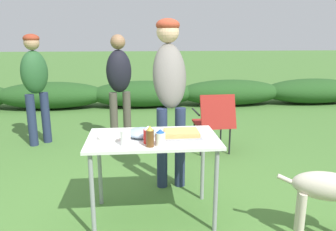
{
  "coord_description": "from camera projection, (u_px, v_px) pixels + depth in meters",
  "views": [
    {
      "loc": [
        -0.12,
        -2.64,
        1.58
      ],
      "look_at": [
        0.14,
        0.15,
        0.89
      ],
      "focal_mm": 35.0,
      "sensor_mm": 36.0,
      "label": 1
    }
  ],
  "objects": [
    {
      "name": "shrub_hedge",
      "position": [
        143.0,
        94.0,
        7.34
      ],
      "size": [
        14.4,
        0.9,
        0.58
      ],
      "color": "#234C1E",
      "rests_on": "ground"
    },
    {
      "name": "standing_person_in_red_jacket",
      "position": [
        119.0,
        79.0,
        4.74
      ],
      "size": [
        0.43,
        0.36,
        1.59
      ],
      "rotation": [
        0.0,
        0.0,
        0.3
      ],
      "color": "#4C473D",
      "rests_on": "ground"
    },
    {
      "name": "dog",
      "position": [
        333.0,
        190.0,
        2.5
      ],
      "size": [
        0.76,
        0.4,
        0.62
      ],
      "rotation": [
        0.0,
        0.0,
        -1.96
      ],
      "color": "beige",
      "rests_on": "ground"
    },
    {
      "name": "mixing_bowl",
      "position": [
        142.0,
        133.0,
        2.77
      ],
      "size": [
        0.25,
        0.25,
        0.07
      ],
      "primitive_type": "ellipsoid",
      "color": "#99B2CC",
      "rests_on": "folding_table"
    },
    {
      "name": "paper_cup_stack",
      "position": [
        126.0,
        138.0,
        2.56
      ],
      "size": [
        0.08,
        0.08,
        0.12
      ],
      "primitive_type": "cylinder",
      "color": "white",
      "rests_on": "folding_table"
    },
    {
      "name": "mayo_bottle",
      "position": [
        160.0,
        138.0,
        2.55
      ],
      "size": [
        0.08,
        0.08,
        0.13
      ],
      "color": "silver",
      "rests_on": "folding_table"
    },
    {
      "name": "ketchup_bottle",
      "position": [
        148.0,
        135.0,
        2.59
      ],
      "size": [
        0.08,
        0.08,
        0.14
      ],
      "color": "red",
      "rests_on": "folding_table"
    },
    {
      "name": "folding_table",
      "position": [
        153.0,
        146.0,
        2.78
      ],
      "size": [
        1.1,
        0.64,
        0.74
      ],
      "color": "silver",
      "rests_on": "ground"
    },
    {
      "name": "beer_bottle",
      "position": [
        150.0,
        137.0,
        2.51
      ],
      "size": [
        0.06,
        0.06,
        0.17
      ],
      "color": "brown",
      "rests_on": "folding_table"
    },
    {
      "name": "standing_person_in_dark_puffer",
      "position": [
        169.0,
        80.0,
        3.38
      ],
      "size": [
        0.36,
        0.5,
        1.75
      ],
      "rotation": [
        0.0,
        0.0,
        0.04
      ],
      "color": "#232D4C",
      "rests_on": "ground"
    },
    {
      "name": "standing_person_with_beanie",
      "position": [
        35.0,
        79.0,
        4.66
      ],
      "size": [
        0.47,
        0.47,
        1.59
      ],
      "rotation": [
        0.0,
        0.0,
        0.74
      ],
      "color": "#232D4C",
      "rests_on": "ground"
    },
    {
      "name": "plate_stack",
      "position": [
        112.0,
        136.0,
        2.75
      ],
      "size": [
        0.24,
        0.24,
        0.02
      ],
      "primitive_type": "cylinder",
      "color": "white",
      "rests_on": "folding_table"
    },
    {
      "name": "camp_chair_green_behind_table",
      "position": [
        214.0,
        120.0,
        4.4
      ],
      "size": [
        0.5,
        0.61,
        0.83
      ],
      "rotation": [
        0.0,
        0.0,
        0.05
      ],
      "color": "maroon",
      "rests_on": "ground"
    },
    {
      "name": "ground_plane",
      "position": [
        154.0,
        216.0,
        2.94
      ],
      "size": [
        60.0,
        60.0,
        0.0
      ],
      "primitive_type": "plane",
      "color": "#477533"
    },
    {
      "name": "food_tray",
      "position": [
        181.0,
        134.0,
        2.76
      ],
      "size": [
        0.33,
        0.24,
        0.06
      ],
      "color": "#9E9EA3",
      "rests_on": "folding_table"
    }
  ]
}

